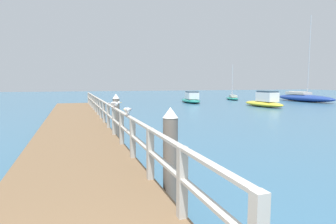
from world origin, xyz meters
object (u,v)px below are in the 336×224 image
at_px(seagull_background, 114,104).
at_px(boat_0, 191,99).
at_px(dock_piling_far, 116,115).
at_px(boat_3, 232,98).
at_px(boat_1, 264,101).
at_px(dock_piling_near, 170,154).
at_px(seagull_foreground, 128,110).
at_px(boat_5, 304,98).

bearing_deg(seagull_background, boat_0, -173.52).
bearing_deg(dock_piling_far, boat_3, 48.89).
distance_m(dock_piling_far, boat_1, 19.03).
height_order(dock_piling_near, boat_0, dock_piling_near).
xyz_separation_m(dock_piling_far, seagull_foreground, (-0.38, -4.65, 0.65)).
relative_size(seagull_background, boat_0, 0.07).
bearing_deg(seagull_foreground, boat_1, -106.09).
bearing_deg(boat_3, dock_piling_far, -112.05).
bearing_deg(boat_5, seagull_background, 34.37).
relative_size(seagull_foreground, seagull_background, 1.06).
height_order(dock_piling_near, boat_1, dock_piling_near).
height_order(seagull_background, boat_0, seagull_background).
distance_m(dock_piling_near, boat_0, 27.55).
height_order(seagull_foreground, boat_3, boat_3).
distance_m(boat_1, boat_5, 10.71).
bearing_deg(seagull_foreground, dock_piling_far, -64.53).
bearing_deg(boat_5, boat_0, -11.07).
bearing_deg(boat_1, seagull_foreground, 42.35).
xyz_separation_m(dock_piling_near, boat_3, (18.90, 28.55, -0.65)).
distance_m(boat_3, boat_5, 8.78).
xyz_separation_m(seagull_foreground, boat_1, (16.09, 15.39, -1.06)).
height_order(dock_piling_far, seagull_foreground, dock_piling_far).
xyz_separation_m(dock_piling_far, boat_3, (18.90, 21.66, -0.65)).
distance_m(dock_piling_near, boat_5, 33.82).
xyz_separation_m(dock_piling_near, dock_piling_far, (0.00, 6.90, 0.00)).
bearing_deg(dock_piling_near, seagull_background, 94.53).
height_order(dock_piling_near, seagull_background, dock_piling_near).
bearing_deg(dock_piling_far, boat_5, 31.71).
bearing_deg(boat_3, boat_1, -87.24).
bearing_deg(boat_1, dock_piling_far, 32.98).
distance_m(seagull_foreground, boat_0, 25.71).
distance_m(dock_piling_far, boat_0, 21.45).
relative_size(boat_0, boat_3, 1.17).
relative_size(dock_piling_far, seagull_background, 4.41).
xyz_separation_m(boat_1, boat_5, (9.54, 4.86, -0.02)).
distance_m(boat_0, boat_5, 14.20).
distance_m(seagull_foreground, seagull_background, 2.47).
distance_m(dock_piling_far, seagull_foreground, 4.72).
distance_m(seagull_foreground, boat_3, 32.65).
relative_size(dock_piling_near, dock_piling_far, 1.00).
bearing_deg(seagull_foreground, seagull_background, -60.07).
relative_size(dock_piling_near, seagull_background, 4.41).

